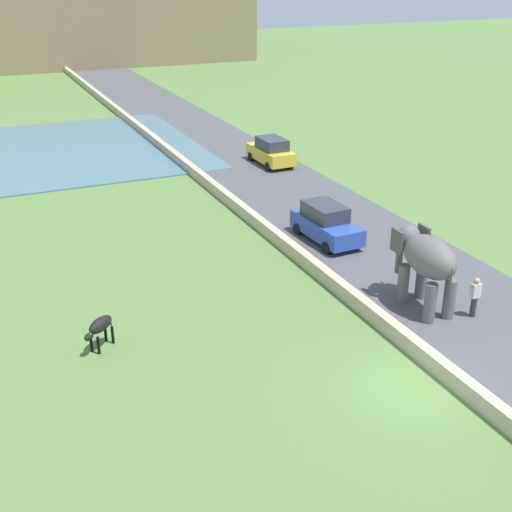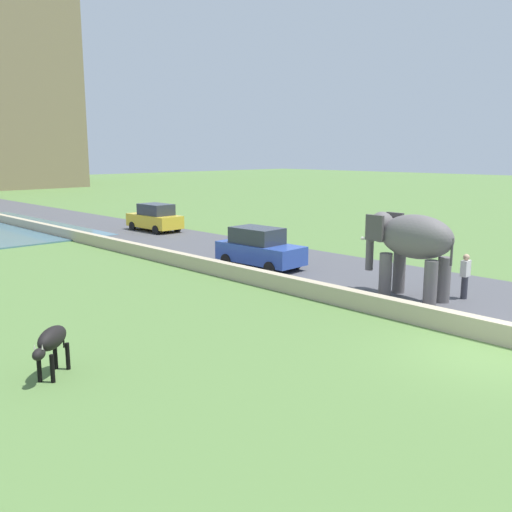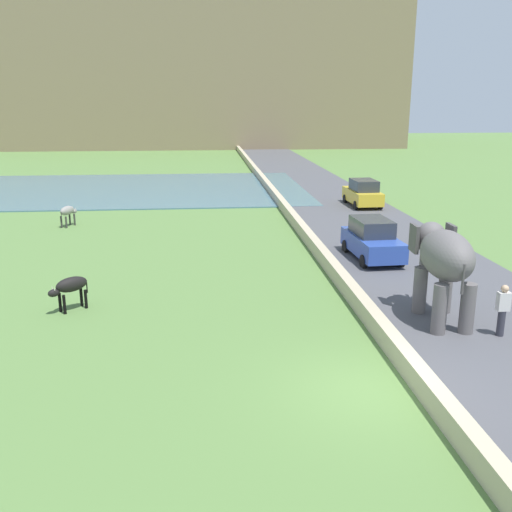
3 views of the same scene
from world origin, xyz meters
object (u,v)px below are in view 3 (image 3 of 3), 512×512
Objects in this scene: cow_grey at (68,212)px; elephant at (443,260)px; car_blue at (372,240)px; cow_black at (70,287)px; car_yellow at (363,193)px; person_beside_elephant at (503,310)px.

elephant is at bearing -46.47° from cow_grey.
car_blue is 12.92m from cow_black.
car_blue reaches higher than cow_grey.
cow_grey is at bearing -166.06° from car_yellow.
person_beside_elephant is at bearing -94.89° from car_yellow.
person_beside_elephant reaches higher than cow_black.
cow_grey is at bearing 133.44° from person_beside_elephant.
elephant is 2.14× the size of person_beside_elephant.
car_blue is 16.99m from cow_grey.
elephant is 0.87× the size of car_yellow.
car_yellow reaches higher than cow_grey.
cow_black is at bearing -77.35° from cow_grey.
car_blue is at bearing 24.05° from cow_black.
car_blue is (-1.31, 8.76, 0.03)m from person_beside_elephant.
person_beside_elephant is 23.48m from cow_grey.
car_yellow is at bearing 76.11° from car_blue.
car_yellow is 2.87× the size of cow_grey.
cow_black is (-14.95, -18.02, -0.06)m from car_yellow.
elephant reaches higher than cow_black.
person_beside_elephant is 8.86m from car_blue.
person_beside_elephant is at bearing -81.49° from car_blue.
person_beside_elephant is at bearing -47.52° from elephant.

